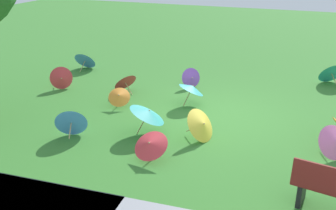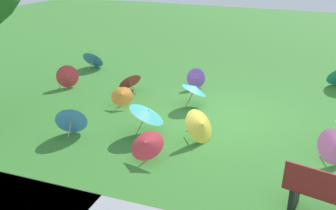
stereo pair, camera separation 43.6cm
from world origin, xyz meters
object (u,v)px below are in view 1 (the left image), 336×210
(parasol_red_1, at_px, (61,78))
(parasol_blue_3, at_px, (86,59))
(parasol_yellow_0, at_px, (202,125))
(parasol_teal_0, at_px, (148,113))
(parasol_teal_2, at_px, (330,71))
(parasol_blue_0, at_px, (71,121))
(parasol_purple_0, at_px, (192,78))
(parasol_red_2, at_px, (150,144))
(parasol_red_0, at_px, (124,81))
(parasol_teal_1, at_px, (192,88))
(parasol_orange_3, at_px, (119,96))
(parasol_pink_1, at_px, (335,142))

(parasol_red_1, bearing_deg, parasol_blue_3, -77.46)
(parasol_yellow_0, bearing_deg, parasol_teal_0, 6.58)
(parasol_teal_0, bearing_deg, parasol_teal_2, -125.75)
(parasol_red_1, bearing_deg, parasol_blue_0, 128.95)
(parasol_purple_0, height_order, parasol_red_2, parasol_purple_0)
(parasol_red_0, height_order, parasol_blue_3, parasol_blue_3)
(parasol_red_1, bearing_deg, parasol_purple_0, -156.71)
(parasol_teal_1, relative_size, parasol_red_1, 1.44)
(parasol_teal_2, relative_size, parasol_orange_3, 1.41)
(parasol_blue_0, bearing_deg, parasol_teal_2, -131.72)
(parasol_red_2, distance_m, parasol_pink_1, 3.76)
(parasol_purple_0, relative_size, parasol_orange_3, 0.85)
(parasol_teal_0, height_order, parasol_pink_1, parasol_teal_0)
(parasol_red_0, bearing_deg, parasol_blue_3, -34.86)
(parasol_purple_0, distance_m, parasol_red_1, 3.96)
(parasol_orange_3, height_order, parasol_pink_1, parasol_pink_1)
(parasol_teal_1, height_order, parasol_red_2, parasol_teal_1)
(parasol_red_0, relative_size, parasol_red_1, 1.28)
(parasol_teal_1, xyz_separation_m, parasol_blue_3, (4.58, -1.98, -0.15))
(parasol_red_2, height_order, parasol_blue_3, parasol_blue_3)
(parasol_red_2, distance_m, parasol_orange_3, 3.00)
(parasol_pink_1, relative_size, parasol_blue_3, 1.11)
(parasol_purple_0, distance_m, parasol_pink_1, 5.15)
(parasol_red_1, bearing_deg, parasol_red_0, -165.95)
(parasol_yellow_0, distance_m, parasol_red_1, 5.26)
(parasol_yellow_0, relative_size, parasol_teal_2, 0.89)
(parasol_red_0, relative_size, parasol_red_2, 1.06)
(parasol_purple_0, bearing_deg, parasol_blue_0, 70.34)
(parasol_purple_0, bearing_deg, parasol_red_1, 23.29)
(parasol_teal_0, relative_size, parasol_red_2, 1.35)
(parasol_blue_0, distance_m, parasol_orange_3, 1.93)
(parasol_red_2, relative_size, parasol_blue_3, 1.06)
(parasol_teal_1, xyz_separation_m, parasol_teal_2, (-3.51, -3.36, -0.11))
(parasol_teal_0, relative_size, parasol_teal_2, 1.09)
(parasol_red_2, bearing_deg, parasol_purple_0, -82.42)
(parasol_teal_0, bearing_deg, parasol_pink_1, -175.24)
(parasol_teal_2, bearing_deg, parasol_teal_1, 43.75)
(parasol_teal_0, xyz_separation_m, parasol_blue_3, (4.19, -4.03, -0.17))
(parasol_blue_0, distance_m, parasol_red_1, 3.40)
(parasol_teal_0, height_order, parasol_blue_0, parasol_teal_0)
(parasol_teal_2, height_order, parasol_red_2, parasol_teal_2)
(parasol_blue_0, height_order, parasol_red_1, parasol_blue_0)
(parasol_teal_1, distance_m, parasol_red_1, 4.11)
(parasol_teal_0, bearing_deg, parasol_blue_0, 24.82)
(parasol_red_2, bearing_deg, parasol_pink_1, -157.08)
(parasol_yellow_0, relative_size, parasol_orange_3, 1.25)
(parasol_teal_0, xyz_separation_m, parasol_teal_2, (-3.90, -5.42, -0.13))
(parasol_teal_2, bearing_deg, parasol_red_0, 27.91)
(parasol_red_1, height_order, parasol_orange_3, parasol_red_1)
(parasol_teal_1, relative_size, parasol_red_0, 1.13)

